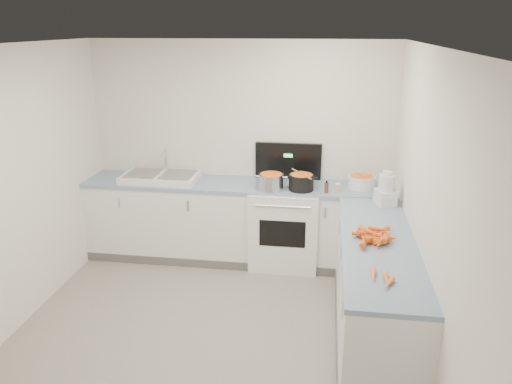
# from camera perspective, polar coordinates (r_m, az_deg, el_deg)

# --- Properties ---
(floor) EXTENTS (3.50, 4.00, 0.00)m
(floor) POSITION_cam_1_polar(r_m,az_deg,el_deg) (4.57, -5.97, -16.90)
(floor) COLOR gray
(floor) RESTS_ON ground
(ceiling) EXTENTS (3.50, 4.00, 0.00)m
(ceiling) POSITION_cam_1_polar(r_m,az_deg,el_deg) (3.73, -7.30, 16.18)
(ceiling) COLOR silver
(ceiling) RESTS_ON ground
(wall_back) EXTENTS (3.50, 0.00, 2.50)m
(wall_back) POSITION_cam_1_polar(r_m,az_deg,el_deg) (5.85, -1.65, 4.79)
(wall_back) COLOR silver
(wall_back) RESTS_ON ground
(wall_front) EXTENTS (3.50, 0.00, 2.50)m
(wall_front) POSITION_cam_1_polar(r_m,az_deg,el_deg) (2.34, -19.66, -19.44)
(wall_front) COLOR silver
(wall_front) RESTS_ON ground
(wall_right) EXTENTS (0.00, 4.00, 2.50)m
(wall_right) POSITION_cam_1_polar(r_m,az_deg,el_deg) (3.93, 18.97, -3.29)
(wall_right) COLOR silver
(wall_right) RESTS_ON ground
(counter_back) EXTENTS (3.50, 0.62, 0.94)m
(counter_back) POSITION_cam_1_polar(r_m,az_deg,el_deg) (5.81, -2.08, -3.40)
(counter_back) COLOR white
(counter_back) RESTS_ON ground
(counter_right) EXTENTS (0.62, 2.20, 0.94)m
(counter_right) POSITION_cam_1_polar(r_m,az_deg,el_deg) (4.49, 13.43, -10.98)
(counter_right) COLOR white
(counter_right) RESTS_ON ground
(stove) EXTENTS (0.76, 0.65, 1.36)m
(stove) POSITION_cam_1_polar(r_m,az_deg,el_deg) (5.73, 3.32, -3.72)
(stove) COLOR white
(stove) RESTS_ON ground
(sink) EXTENTS (0.86, 0.52, 0.31)m
(sink) POSITION_cam_1_polar(r_m,az_deg,el_deg) (5.86, -10.83, 1.73)
(sink) COLOR white
(sink) RESTS_ON counter_back
(steel_pot) EXTENTS (0.32, 0.32, 0.20)m
(steel_pot) POSITION_cam_1_polar(r_m,az_deg,el_deg) (5.41, 1.74, 1.06)
(steel_pot) COLOR silver
(steel_pot) RESTS_ON stove
(black_pot) EXTENTS (0.32, 0.32, 0.19)m
(black_pot) POSITION_cam_1_polar(r_m,az_deg,el_deg) (5.42, 5.19, 1.01)
(black_pot) COLOR black
(black_pot) RESTS_ON stove
(wooden_spoon) EXTENTS (0.24, 0.37, 0.02)m
(wooden_spoon) POSITION_cam_1_polar(r_m,az_deg,el_deg) (5.39, 5.22, 2.09)
(wooden_spoon) COLOR #AD7A47
(wooden_spoon) RESTS_ON black_pot
(mixing_bowl) EXTENTS (0.36, 0.36, 0.13)m
(mixing_bowl) POSITION_cam_1_polar(r_m,az_deg,el_deg) (5.59, 11.98, 1.13)
(mixing_bowl) COLOR white
(mixing_bowl) RESTS_ON counter_back
(extract_bottle) EXTENTS (0.04, 0.04, 0.11)m
(extract_bottle) POSITION_cam_1_polar(r_m,az_deg,el_deg) (5.36, 8.05, 0.47)
(extract_bottle) COLOR #593319
(extract_bottle) RESTS_ON counter_back
(spice_jar) EXTENTS (0.05, 0.05, 0.08)m
(spice_jar) POSITION_cam_1_polar(r_m,az_deg,el_deg) (5.41, 9.31, 0.40)
(spice_jar) COLOR #E5B266
(spice_jar) RESTS_ON counter_back
(food_processor) EXTENTS (0.22, 0.25, 0.34)m
(food_processor) POSITION_cam_1_polar(r_m,az_deg,el_deg) (5.10, 14.63, 0.18)
(food_processor) COLOR white
(food_processor) RESTS_ON counter_right
(carrot_pile) EXTENTS (0.38, 0.42, 0.10)m
(carrot_pile) POSITION_cam_1_polar(r_m,az_deg,el_deg) (4.26, 13.60, -5.08)
(carrot_pile) COLOR orange
(carrot_pile) RESTS_ON counter_right
(peeled_carrots) EXTENTS (0.18, 0.30, 0.04)m
(peeled_carrots) POSITION_cam_1_polar(r_m,az_deg,el_deg) (3.65, 14.28, -9.61)
(peeled_carrots) COLOR orange
(peeled_carrots) RESTS_ON counter_right
(peelings) EXTENTS (0.22, 0.22, 0.01)m
(peelings) POSITION_cam_1_polar(r_m,az_deg,el_deg) (5.91, -13.02, 2.11)
(peelings) COLOR tan
(peelings) RESTS_ON sink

